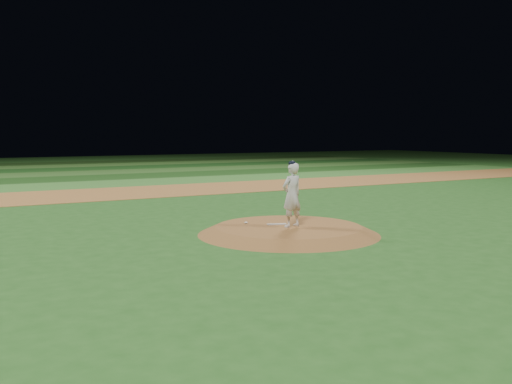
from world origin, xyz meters
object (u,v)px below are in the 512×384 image
at_px(pitching_rubber, 277,224).
at_px(rosin_bag, 246,223).
at_px(pitchers_mound, 289,230).
at_px(pitcher_on_mound, 292,195).

xyz_separation_m(pitching_rubber, rosin_bag, (-0.73, 0.62, 0.02)).
bearing_deg(pitchers_mound, rosin_bag, 132.45).
bearing_deg(pitchers_mound, pitcher_on_mound, -93.99).
distance_m(pitchers_mound, rosin_bag, 1.37).
height_order(pitchers_mound, rosin_bag, rosin_bag).
xyz_separation_m(pitchers_mound, pitcher_on_mound, (-0.01, -0.19, 1.10)).
relative_size(pitching_rubber, pitcher_on_mound, 0.30).
distance_m(pitchers_mound, pitching_rubber, 0.45).
height_order(rosin_bag, pitcher_on_mound, pitcher_on_mound).
relative_size(pitchers_mound, pitching_rubber, 9.23).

